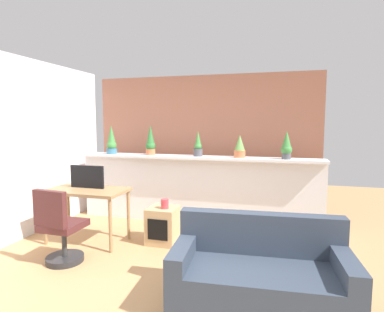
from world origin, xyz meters
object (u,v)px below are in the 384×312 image
potted_plant_4 (287,146)px  side_cube_shelf (163,225)px  office_chair (60,232)px  couch (260,277)px  vase_on_shelf (165,204)px  potted_plant_0 (112,142)px  potted_plant_2 (198,146)px  potted_plant_1 (150,142)px  desk (87,195)px  tv_monitor (87,177)px  potted_plant_3 (240,147)px

potted_plant_4 → side_cube_shelf: (-1.63, -0.89, -1.07)m
office_chair → couch: 2.34m
office_chair → vase_on_shelf: (0.97, 0.91, 0.18)m
potted_plant_0 → potted_plant_2: size_ratio=1.20×
potted_plant_0 → vase_on_shelf: potted_plant_0 is taller
potted_plant_0 → potted_plant_1: potted_plant_1 is taller
potted_plant_0 → desk: bearing=-77.0°
tv_monitor → side_cube_shelf: tv_monitor is taller
potted_plant_4 → side_cube_shelf: size_ratio=0.84×
potted_plant_0 → desk: (0.27, -1.17, -0.67)m
side_cube_shelf → vase_on_shelf: size_ratio=3.86×
potted_plant_2 → desk: (-1.29, -1.17, -0.63)m
tv_monitor → vase_on_shelf: tv_monitor is taller
potted_plant_3 → potted_plant_0: bearing=-179.7°
potted_plant_3 → desk: 2.37m
office_chair → tv_monitor: bearing=100.0°
side_cube_shelf → office_chair: bearing=-134.6°
potted_plant_2 → office_chair: (-1.19, -1.87, -0.90)m
potted_plant_4 → side_cube_shelf: 2.14m
side_cube_shelf → couch: bearing=-40.7°
potted_plant_1 → potted_plant_2: potted_plant_1 is taller
potted_plant_3 → side_cube_shelf: size_ratio=0.71×
desk → potted_plant_1: bearing=68.6°
potted_plant_3 → potted_plant_4: bearing=-3.4°
potted_plant_3 → couch: size_ratio=0.22×
potted_plant_2 → couch: potted_plant_2 is taller
potted_plant_1 → vase_on_shelf: potted_plant_1 is taller
side_cube_shelf → potted_plant_2: bearing=74.4°
potted_plant_2 → potted_plant_4: (1.37, -0.04, 0.03)m
potted_plant_1 → vase_on_shelf: size_ratio=3.85×
potted_plant_1 → potted_plant_4: (2.19, -0.04, -0.03)m
potted_plant_2 → potted_plant_0: bearing=-179.8°
potted_plant_0 → side_cube_shelf: size_ratio=0.98×
potted_plant_2 → side_cube_shelf: bearing=-105.6°
potted_plant_0 → tv_monitor: 1.19m
potted_plant_1 → tv_monitor: size_ratio=0.98×
vase_on_shelf → tv_monitor: bearing=-173.1°
potted_plant_2 → vase_on_shelf: size_ratio=3.16×
desk → side_cube_shelf: bearing=13.3°
potted_plant_3 → potted_plant_2: bearing=-179.5°
potted_plant_0 → vase_on_shelf: 1.81m
side_cube_shelf → vase_on_shelf: vase_on_shelf is taller
potted_plant_0 → potted_plant_2: 1.56m
side_cube_shelf → vase_on_shelf: (0.04, -0.03, 0.31)m
potted_plant_2 → couch: size_ratio=0.25×
potted_plant_2 → vase_on_shelf: (-0.22, -0.96, -0.73)m
side_cube_shelf → vase_on_shelf: 0.32m
potted_plant_4 → tv_monitor: (-2.69, -1.06, -0.41)m
desk → potted_plant_0: bearing=103.0°
desk → couch: 2.63m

